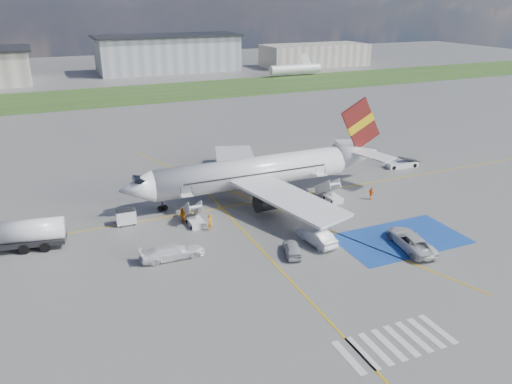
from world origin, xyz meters
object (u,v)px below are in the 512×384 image
gpu_cart (126,218)px  car_silver_b (317,236)px  fuel_tanker (18,238)px  van_white_a (411,238)px  belt_loader (402,165)px  van_white_b (172,250)px  airliner (262,171)px  car_silver_a (292,249)px

gpu_cart → car_silver_b: gpu_cart is taller
fuel_tanker → gpu_cart: (11.36, 1.80, -0.53)m
gpu_cart → van_white_a: size_ratio=0.40×
belt_loader → van_white_b: size_ratio=1.10×
airliner → belt_loader: airliner is taller
car_silver_a → van_white_a: van_white_a is taller
gpu_cart → van_white_b: bearing=-72.9°
gpu_cart → car_silver_b: size_ratio=0.43×
fuel_tanker → van_white_b: size_ratio=1.98×
gpu_cart → fuel_tanker: bearing=-169.6°
gpu_cart → car_silver_b: 22.10m
car_silver_a → van_white_a: bearing=-178.7°
airliner → car_silver_b: airliner is taller
airliner → gpu_cart: airliner is taller
fuel_tanker → van_white_b: (14.18, -8.26, -0.39)m
airliner → belt_loader: (24.68, 1.92, -2.99)m
fuel_tanker → car_silver_a: (25.64, -12.41, -0.68)m
airliner → belt_loader: size_ratio=6.75×
belt_loader → van_white_b: 42.59m
airliner → gpu_cart: 18.62m
car_silver_a → gpu_cart: bearing=-27.0°
fuel_tanker → van_white_b: fuel_tanker is taller
fuel_tanker → car_silver_b: fuel_tanker is taller
van_white_b → gpu_cart: bearing=17.3°
gpu_cart → van_white_b: 10.45m
car_silver_b → van_white_a: van_white_a is taller
fuel_tanker → car_silver_b: bearing=-11.0°
fuel_tanker → gpu_cart: fuel_tanker is taller
gpu_cart → van_white_a: van_white_a is taller
belt_loader → van_white_a: van_white_a is taller
fuel_tanker → gpu_cart: size_ratio=4.35×
belt_loader → car_silver_a: size_ratio=1.36×
fuel_tanker → van_white_a: fuel_tanker is taller
belt_loader → car_silver_a: 34.03m
van_white_a → belt_loader: bearing=-116.4°
van_white_a → fuel_tanker: bearing=-12.2°
fuel_tanker → car_silver_a: size_ratio=2.43×
airliner → van_white_b: 19.87m
car_silver_a → car_silver_b: bearing=-144.4°
car_silver_a → car_silver_b: 3.71m
airliner → gpu_cart: (-18.32, -2.14, -2.57)m
gpu_cart → car_silver_a: bearing=-43.4°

